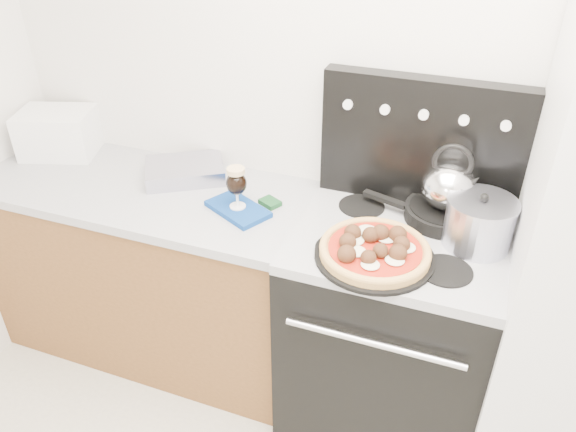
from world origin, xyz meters
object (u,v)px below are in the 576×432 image
at_px(pizza_pan, 374,256).
at_px(tea_kettle, 449,182).
at_px(pizza, 375,248).
at_px(toaster_oven, 58,133).
at_px(skillet, 444,213).
at_px(stove_body, 387,333).
at_px(base_cabinet, 156,272).
at_px(beer_glass, 237,188).
at_px(stock_pot, 479,224).
at_px(oven_mitt, 238,209).

height_order(pizza_pan, tea_kettle, tea_kettle).
xyz_separation_m(pizza, tea_kettle, (0.19, 0.33, 0.12)).
bearing_deg(pizza, pizza_pan, 0.00).
bearing_deg(toaster_oven, skillet, -17.97).
relative_size(stove_body, toaster_oven, 2.70).
bearing_deg(stove_body, base_cabinet, 178.70).
bearing_deg(base_cabinet, stove_body, -1.30).
relative_size(beer_glass, stock_pot, 0.75).
bearing_deg(stock_pot, stove_body, -170.31).
bearing_deg(pizza, oven_mitt, 166.71).
distance_m(oven_mitt, pizza_pan, 0.59).
bearing_deg(stock_pot, pizza, -147.30).
bearing_deg(toaster_oven, base_cabinet, -32.97).
bearing_deg(toaster_oven, tea_kettle, -17.97).
bearing_deg(skillet, tea_kettle, 0.00).
distance_m(base_cabinet, skillet, 1.35).
distance_m(base_cabinet, pizza, 1.19).
xyz_separation_m(beer_glass, pizza, (0.58, -0.14, -0.05)).
relative_size(stove_body, pizza_pan, 2.14).
xyz_separation_m(oven_mitt, beer_glass, (0.00, 0.00, 0.10)).
height_order(pizza_pan, skillet, skillet).
bearing_deg(beer_glass, pizza, -13.29).
height_order(stove_body, pizza, pizza).
xyz_separation_m(stove_body, pizza, (-0.06, -0.16, 0.52)).
distance_m(toaster_oven, stock_pot, 1.89).
bearing_deg(pizza_pan, stock_pot, 32.70).
bearing_deg(toaster_oven, oven_mitt, -28.74).
height_order(stove_body, pizza_pan, pizza_pan).
height_order(beer_glass, pizza_pan, beer_glass).
distance_m(pizza, skillet, 0.38).
distance_m(stove_body, skillet, 0.55).
xyz_separation_m(stove_body, pizza_pan, (-0.06, -0.16, 0.49)).
bearing_deg(beer_glass, skillet, 14.03).
height_order(beer_glass, skillet, beer_glass).
bearing_deg(oven_mitt, skillet, 14.03).
bearing_deg(beer_glass, oven_mitt, 0.00).
relative_size(stove_body, skillet, 3.01).
xyz_separation_m(base_cabinet, oven_mitt, (0.47, -0.05, 0.48)).
xyz_separation_m(beer_glass, stock_pot, (0.89, 0.07, -0.00)).
bearing_deg(skillet, stock_pot, -44.68).
bearing_deg(pizza_pan, base_cabinet, 170.06).
xyz_separation_m(base_cabinet, pizza, (1.05, -0.18, 0.53)).
relative_size(base_cabinet, skillet, 4.95).
bearing_deg(pizza, tea_kettle, 59.99).
distance_m(base_cabinet, toaster_oven, 0.79).
relative_size(base_cabinet, pizza, 3.85).
bearing_deg(base_cabinet, pizza, -9.94).
xyz_separation_m(pizza_pan, pizza, (0.00, 0.00, 0.03)).
height_order(toaster_oven, stock_pot, toaster_oven).
distance_m(pizza, tea_kettle, 0.40).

